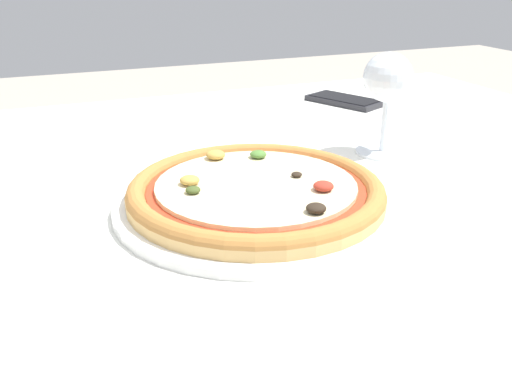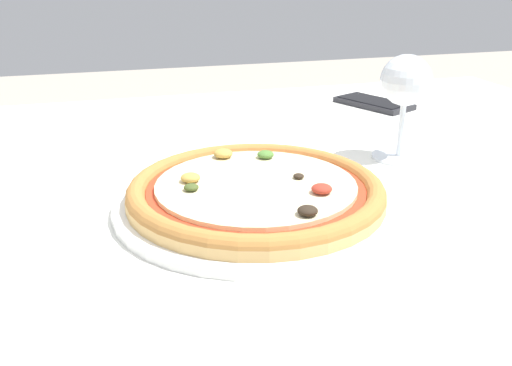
# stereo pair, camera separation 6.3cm
# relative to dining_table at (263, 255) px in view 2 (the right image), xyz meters

# --- Properties ---
(dining_table) EXTENTS (1.36, 1.10, 0.76)m
(dining_table) POSITION_rel_dining_table_xyz_m (0.00, 0.00, 0.00)
(dining_table) COLOR #997047
(dining_table) RESTS_ON ground_plane
(pizza_plate) EXTENTS (0.32, 0.32, 0.04)m
(pizza_plate) POSITION_rel_dining_table_xyz_m (-0.02, -0.03, 0.10)
(pizza_plate) COLOR white
(pizza_plate) RESTS_ON dining_table
(wine_glass_far_left) EXTENTS (0.08, 0.08, 0.14)m
(wine_glass_far_left) POSITION_rel_dining_table_xyz_m (0.22, 0.08, 0.18)
(wine_glass_far_left) COLOR silver
(wine_glass_far_left) RESTS_ON dining_table
(cell_phone) EXTENTS (0.12, 0.16, 0.01)m
(cell_phone) POSITION_rel_dining_table_xyz_m (0.33, 0.36, 0.09)
(cell_phone) COLOR #232328
(cell_phone) RESTS_ON dining_table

